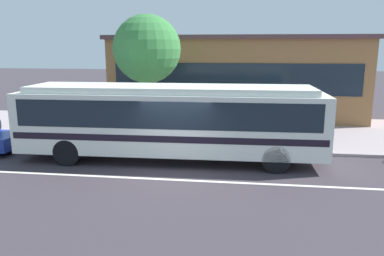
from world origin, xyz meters
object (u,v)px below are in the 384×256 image
object	(u,v)px
transit_bus	(170,118)
street_tree_near_stop	(147,49)
pedestrian_waiting_near_sign	(285,124)
bus_stop_sign	(263,113)

from	to	relation	value
transit_bus	street_tree_near_stop	bearing A→B (deg)	114.53
pedestrian_waiting_near_sign	bus_stop_sign	distance (m)	1.28
pedestrian_waiting_near_sign	street_tree_near_stop	distance (m)	7.49
pedestrian_waiting_near_sign	bus_stop_sign	bearing A→B (deg)	-148.56
street_tree_near_stop	bus_stop_sign	bearing A→B (deg)	-23.94
transit_bus	bus_stop_sign	world-z (taller)	transit_bus
transit_bus	street_tree_near_stop	world-z (taller)	street_tree_near_stop
street_tree_near_stop	transit_bus	bearing A→B (deg)	-65.47
street_tree_near_stop	pedestrian_waiting_near_sign	bearing A→B (deg)	-15.83
bus_stop_sign	street_tree_near_stop	distance (m)	6.60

